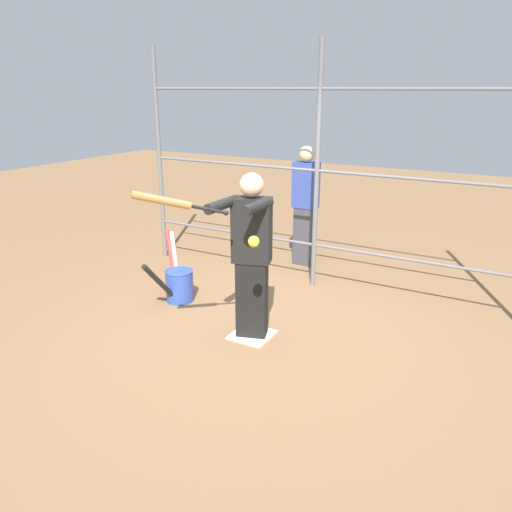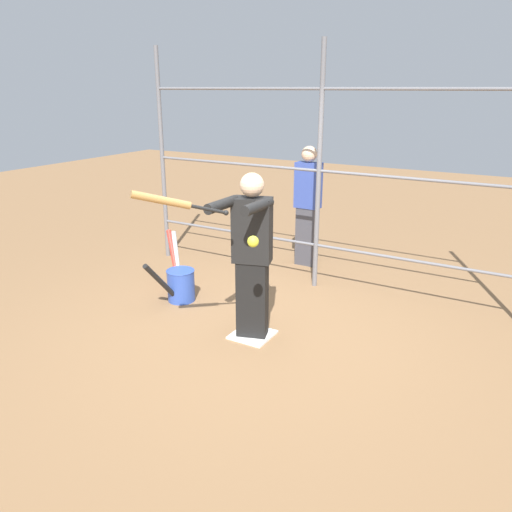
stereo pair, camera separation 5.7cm
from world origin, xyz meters
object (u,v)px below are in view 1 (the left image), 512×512
object	(u,v)px
softball_in_flight	(254,242)
bystander_behind_fence	(305,205)
baseball_bat_swinging	(170,202)
batter	(251,252)
bat_bucket	(178,282)

from	to	relation	value
softball_in_flight	bystander_behind_fence	xyz separation A→B (m)	(0.82, -2.92, -0.36)
baseball_bat_swinging	bystander_behind_fence	distance (m)	3.23
batter	baseball_bat_swinging	xyz separation A→B (m)	(0.29, 0.84, 0.63)
baseball_bat_swinging	bat_bucket	xyz separation A→B (m)	(0.95, -1.22, -1.33)
batter	softball_in_flight	size ratio (longest dim) A/B	17.64
bat_bucket	bystander_behind_fence	size ratio (longest dim) A/B	0.63
baseball_bat_swinging	softball_in_flight	bearing A→B (deg)	-160.11
batter	baseball_bat_swinging	distance (m)	1.09
batter	bat_bucket	xyz separation A→B (m)	(1.24, -0.39, -0.69)
batter	softball_in_flight	bearing A→B (deg)	121.68
batter	baseball_bat_swinging	bearing A→B (deg)	70.88
baseball_bat_swinging	softball_in_flight	world-z (taller)	baseball_bat_swinging
bat_bucket	softball_in_flight	bearing A→B (deg)	148.44
softball_in_flight	bat_bucket	size ratio (longest dim) A/B	0.09
softball_in_flight	bystander_behind_fence	bearing A→B (deg)	-74.39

